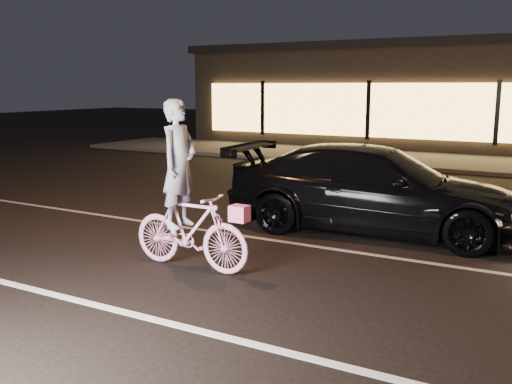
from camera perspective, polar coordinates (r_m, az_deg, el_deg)
The scene contains 7 objects.
ground at distance 6.94m, azimuth 7.84°, elevation -10.65°, with size 90.00×90.00×0.00m, color black.
lane_stripe_near at distance 5.67m, azimuth 2.10°, elevation -15.52°, with size 60.00×0.12×0.01m, color silver.
lane_stripe_far at distance 8.73m, azimuth 12.66°, elevation -6.29°, with size 60.00×0.10×0.01m, color gray.
sidewalk at distance 19.34m, azimuth 22.05°, elevation 2.55°, with size 30.00×4.00×0.12m, color #383533.
storefront at distance 25.12m, azimuth 24.15°, elevation 8.86°, with size 25.40×8.42×4.20m.
cyclist at distance 7.86m, azimuth -6.92°, elevation -1.78°, with size 1.85×0.64×2.33m.
sedan at distance 10.02m, azimuth 11.84°, elevation 0.26°, with size 5.27×2.46×1.49m.
Camera 1 is at (2.30, -6.05, 2.50)m, focal length 40.00 mm.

